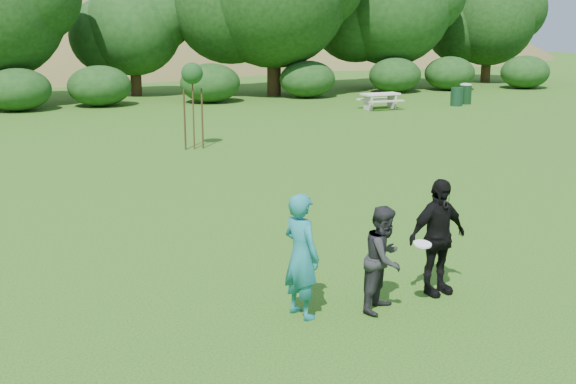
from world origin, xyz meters
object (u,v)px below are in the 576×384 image
at_px(picnic_table, 380,98).
at_px(trash_can_lidded, 465,93).
at_px(player_black, 437,237).
at_px(sapling, 192,76).
at_px(player_teal, 301,256).
at_px(player_grey, 384,259).
at_px(trash_can_near, 457,97).

distance_m(picnic_table, trash_can_lidded, 5.02).
xyz_separation_m(player_black, picnic_table, (11.08, 20.52, -0.42)).
distance_m(player_black, sapling, 14.01).
relative_size(player_teal, player_black, 1.00).
relative_size(player_grey, player_black, 0.86).
bearing_deg(player_grey, picnic_table, 23.59).
bearing_deg(trash_can_near, picnic_table, 175.44).
distance_m(player_teal, trash_can_near, 26.73).
xyz_separation_m(player_grey, picnic_table, (12.19, 20.76, -0.29)).
relative_size(sapling, trash_can_lidded, 2.71).
bearing_deg(player_teal, player_grey, -118.61).
bearing_deg(sapling, trash_can_near, 22.48).
relative_size(trash_can_near, picnic_table, 0.50).
distance_m(player_grey, player_black, 1.14).
relative_size(player_black, trash_can_near, 2.09).
relative_size(trash_can_near, sapling, 0.32).
bearing_deg(sapling, player_black, -90.29).
relative_size(trash_can_near, trash_can_lidded, 0.86).
bearing_deg(picnic_table, player_grey, -120.42).
height_order(sapling, picnic_table, sapling).
height_order(player_grey, trash_can_lidded, player_grey).
bearing_deg(player_black, trash_can_lidded, 44.86).
xyz_separation_m(player_teal, trash_can_near, (17.56, 20.15, -0.49)).
xyz_separation_m(picnic_table, trash_can_lidded, (5.01, 0.15, 0.02)).
relative_size(player_teal, trash_can_near, 2.08).
relative_size(player_teal, player_grey, 1.16).
xyz_separation_m(player_grey, player_black, (1.11, 0.24, 0.13)).
relative_size(player_grey, trash_can_lidded, 1.54).
xyz_separation_m(trash_can_near, trash_can_lidded, (0.88, 0.48, 0.09)).
bearing_deg(player_grey, player_teal, 131.26).
xyz_separation_m(player_black, sapling, (0.07, 13.93, 1.48)).
distance_m(trash_can_near, picnic_table, 4.15).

